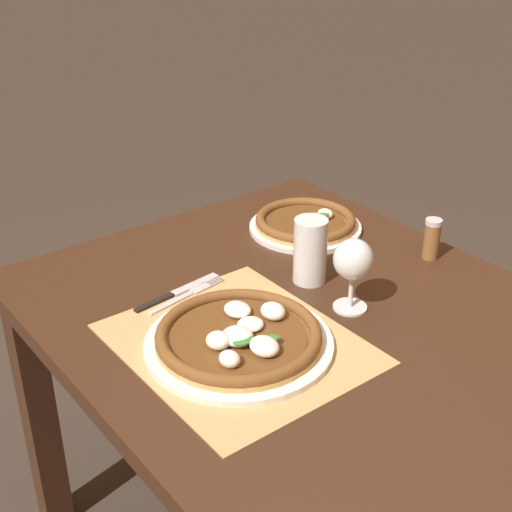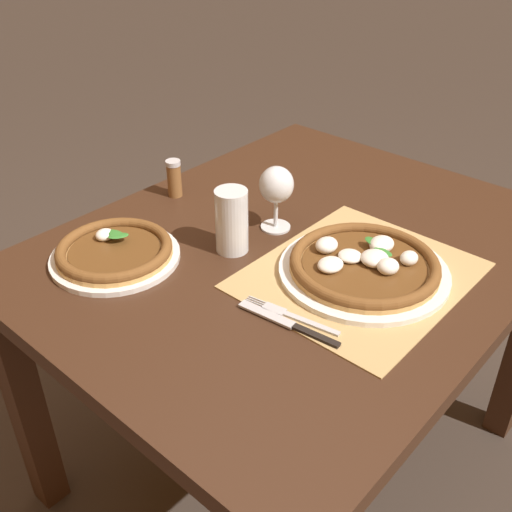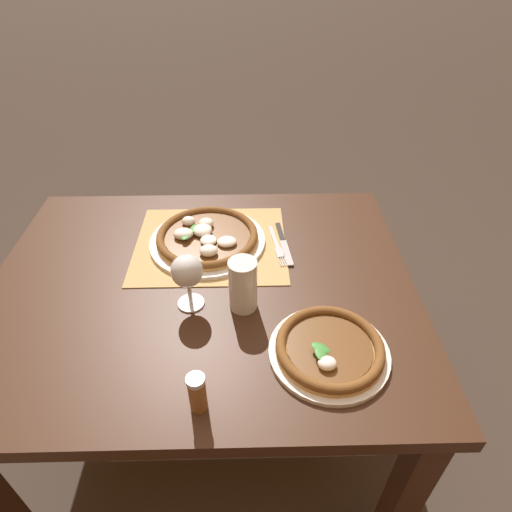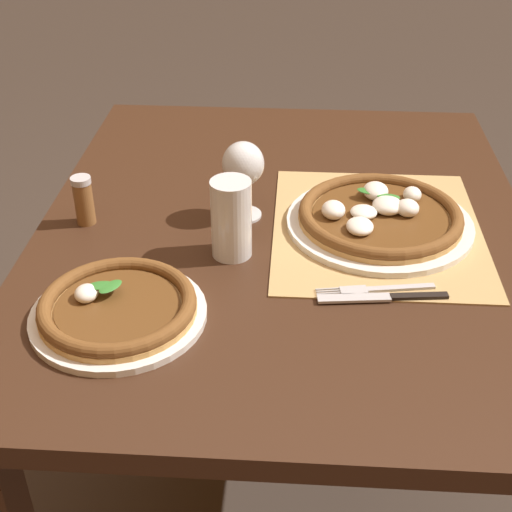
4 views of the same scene
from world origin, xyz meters
The scene contains 9 objects.
dining_table centered at (0.00, 0.00, 0.63)m, with size 1.17×0.94×0.74m.
paper_placemat centered at (-0.02, -0.18, 0.74)m, with size 0.46×0.39×0.00m, color tan.
pizza_near centered at (-0.01, -0.18, 0.76)m, with size 0.35×0.35×0.05m.
pizza_far centered at (-0.31, 0.25, 0.76)m, with size 0.28×0.28×0.05m.
wine_glass centered at (0.02, 0.08, 0.85)m, with size 0.08×0.08×0.16m.
pint_glass centered at (-0.12, 0.09, 0.81)m, with size 0.07×0.07×0.15m.
fork centered at (-0.22, -0.16, 0.75)m, with size 0.05×0.20×0.00m.
knife centered at (-0.24, -0.17, 0.75)m, with size 0.04×0.22×0.01m.
pepper_shaker centered at (-0.02, 0.38, 0.79)m, with size 0.04×0.04×0.10m.
Camera 1 is at (0.88, -0.82, 1.51)m, focal length 50.00 mm.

